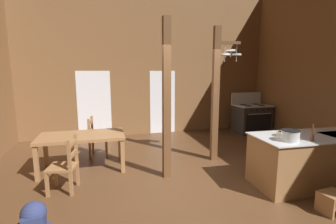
% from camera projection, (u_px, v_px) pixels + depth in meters
% --- Properties ---
extents(ground_plane, '(8.68, 8.74, 0.10)m').
position_uv_depth(ground_plane, '(195.00, 190.00, 4.32)').
color(ground_plane, brown).
extents(wall_back, '(8.68, 0.14, 4.64)m').
position_uv_depth(wall_back, '(150.00, 62.00, 7.78)').
color(wall_back, brown).
rests_on(wall_back, ground_plane).
extents(glazed_door_back_left, '(1.00, 0.01, 2.05)m').
position_uv_depth(glazed_door_back_left, '(94.00, 105.00, 7.47)').
color(glazed_door_back_left, white).
rests_on(glazed_door_back_left, ground_plane).
extents(glazed_panel_back_right, '(0.84, 0.01, 2.05)m').
position_uv_depth(glazed_panel_back_right, '(163.00, 102.00, 8.03)').
color(glazed_panel_back_right, white).
rests_on(glazed_panel_back_right, ground_plane).
extents(kitchen_island, '(2.20, 1.06, 0.91)m').
position_uv_depth(kitchen_island, '(312.00, 160.00, 4.36)').
color(kitchen_island, '#9E7044').
rests_on(kitchen_island, ground_plane).
extents(stove_range, '(1.16, 0.84, 1.32)m').
position_uv_depth(stove_range, '(251.00, 118.00, 8.14)').
color(stove_range, '#2E2E2E').
rests_on(stove_range, ground_plane).
extents(support_post_with_pot_rack, '(0.65, 0.28, 2.99)m').
position_uv_depth(support_post_with_pot_rack, '(217.00, 90.00, 5.42)').
color(support_post_with_pot_rack, brown).
rests_on(support_post_with_pot_rack, ground_plane).
extents(support_post_center, '(0.14, 0.14, 2.99)m').
position_uv_depth(support_post_center, '(167.00, 100.00, 4.52)').
color(support_post_center, brown).
rests_on(support_post_center, ground_plane).
extents(step_stool, '(0.39, 0.32, 0.30)m').
position_uv_depth(step_stool, '(333.00, 201.00, 3.51)').
color(step_stool, '#9E7044').
rests_on(step_stool, ground_plane).
extents(dining_table, '(1.70, 0.90, 0.74)m').
position_uv_depth(dining_table, '(82.00, 139.00, 5.02)').
color(dining_table, '#9E7044').
rests_on(dining_table, ground_plane).
extents(ladderback_chair_near_window, '(0.51, 0.51, 0.95)m').
position_uv_depth(ladderback_chair_near_window, '(65.00, 166.00, 4.11)').
color(ladderback_chair_near_window, '#9E7044').
rests_on(ladderback_chair_near_window, ground_plane).
extents(ladderback_chair_by_post, '(0.50, 0.50, 0.95)m').
position_uv_depth(ladderback_chair_by_post, '(97.00, 138.00, 5.86)').
color(ladderback_chair_by_post, '#9E7044').
rests_on(ladderback_chair_by_post, ground_plane).
extents(stockpot_on_counter, '(0.35, 0.29, 0.18)m').
position_uv_depth(stockpot_on_counter, '(290.00, 136.00, 3.91)').
color(stockpot_on_counter, silver).
rests_on(stockpot_on_counter, kitchen_island).
extents(mixing_bowl_on_counter, '(0.23, 0.23, 0.08)m').
position_uv_depth(mixing_bowl_on_counter, '(284.00, 134.00, 4.22)').
color(mixing_bowl_on_counter, silver).
rests_on(mixing_bowl_on_counter, kitchen_island).
extents(bottle_tall_on_counter, '(0.06, 0.06, 0.28)m').
position_uv_depth(bottle_tall_on_counter, '(312.00, 134.00, 3.93)').
color(bottle_tall_on_counter, '#56331E').
rests_on(bottle_tall_on_counter, kitchen_island).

